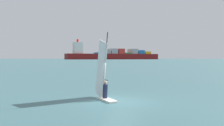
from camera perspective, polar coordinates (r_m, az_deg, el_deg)
The scene contains 3 objects.
ground_plane at distance 17.88m, azimuth 1.16°, elevation -8.14°, with size 4000.00×4000.00×0.00m, color #386066.
windsurfer at distance 19.26m, azimuth -1.71°, elevation -3.73°, with size 1.92×3.27×4.62m.
cargo_ship at distance 566.05m, azimuth 0.15°, elevation 1.67°, with size 184.48×111.47×38.86m.
Camera 1 is at (1.35, -17.60, 2.85)m, focal length 44.94 mm.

